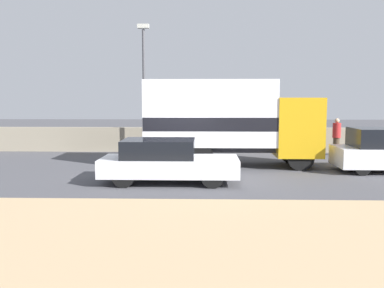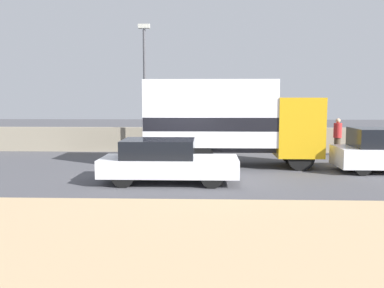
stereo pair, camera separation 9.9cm
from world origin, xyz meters
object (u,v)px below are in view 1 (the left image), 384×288
at_px(car_sedan_second, 384,151).
at_px(street_lamp, 144,79).
at_px(car_hatchback, 166,161).
at_px(box_truck, 227,119).
at_px(pedestrian, 336,136).

bearing_deg(car_sedan_second, street_lamp, 153.81).
height_order(street_lamp, car_sedan_second, street_lamp).
bearing_deg(street_lamp, car_sedan_second, -26.19).
distance_m(street_lamp, car_sedan_second, 11.39).
height_order(car_hatchback, car_sedan_second, car_sedan_second).
xyz_separation_m(box_truck, car_hatchback, (-2.20, -3.58, -1.21)).
xyz_separation_m(street_lamp, box_truck, (3.94, -3.63, -1.79)).
bearing_deg(car_sedan_second, car_hatchback, -163.85).
distance_m(box_truck, pedestrian, 6.65).
xyz_separation_m(street_lamp, pedestrian, (9.50, -0.11, -2.79)).
bearing_deg(car_hatchback, car_sedan_second, 16.15).
xyz_separation_m(street_lamp, car_sedan_second, (9.87, -4.86, -2.93)).
distance_m(box_truck, car_sedan_second, 6.17).
xyz_separation_m(car_hatchback, car_sedan_second, (8.13, 2.35, 0.06)).
relative_size(street_lamp, car_sedan_second, 1.66).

